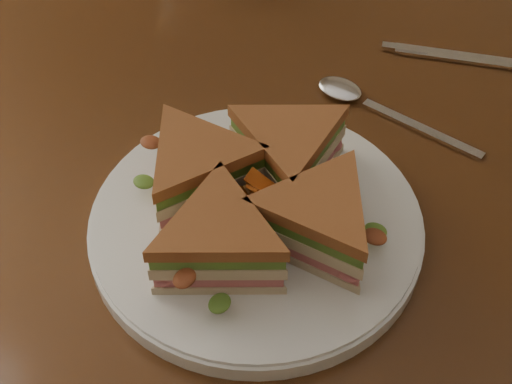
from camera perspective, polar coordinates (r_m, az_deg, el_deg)
table at (r=0.75m, az=3.36°, el=-2.12°), size 1.20×0.80×0.75m
plate at (r=0.61m, az=0.00°, el=-2.66°), size 0.28×0.28×0.02m
sandwich_wedges at (r=0.58m, az=-0.00°, el=-0.33°), size 0.25×0.25×0.06m
crisps_mound at (r=0.58m, az=0.00°, el=-0.59°), size 0.09×0.09×0.05m
spoon at (r=0.74m, az=8.23°, el=7.39°), size 0.18×0.03×0.01m
knife at (r=0.82m, az=17.07°, el=10.08°), size 0.20×0.10×0.00m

